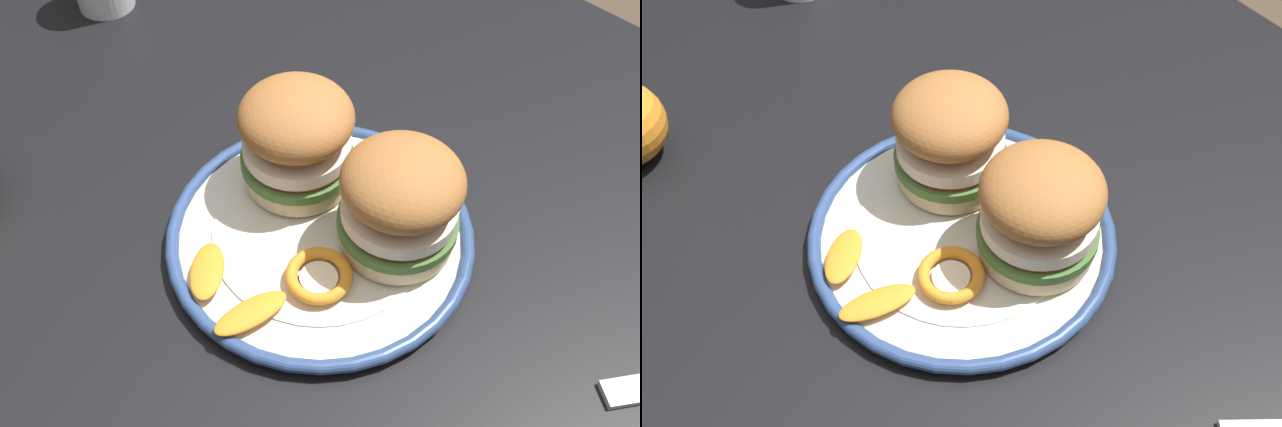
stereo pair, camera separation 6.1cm
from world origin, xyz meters
TOP-DOWN VIEW (x-y plane):
  - dining_table at (0.00, 0.00)m, footprint 1.11×0.85m
  - dinner_plate at (0.01, 0.05)m, footprint 0.27×0.27m
  - sandwich_half_left at (0.07, 0.02)m, footprint 0.11×0.11m
  - sandwich_half_right at (-0.04, 0.01)m, footprint 0.11×0.11m
  - orange_peel_curled at (-0.02, 0.09)m, footprint 0.08×0.08m
  - orange_peel_strip_long at (0.05, 0.15)m, footprint 0.06×0.06m
  - orange_peel_strip_short at (-0.01, 0.15)m, footprint 0.04×0.07m

SIDE VIEW (x-z plane):
  - dining_table at x=0.00m, z-range 0.26..1.03m
  - dinner_plate at x=0.01m, z-range 0.76..0.78m
  - orange_peel_strip_long at x=0.05m, z-range 0.78..0.79m
  - orange_peel_strip_short at x=-0.01m, z-range 0.78..0.79m
  - orange_peel_curled at x=-0.02m, z-range 0.78..0.79m
  - sandwich_half_left at x=0.07m, z-range 0.78..0.88m
  - sandwich_half_right at x=-0.04m, z-range 0.78..0.88m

